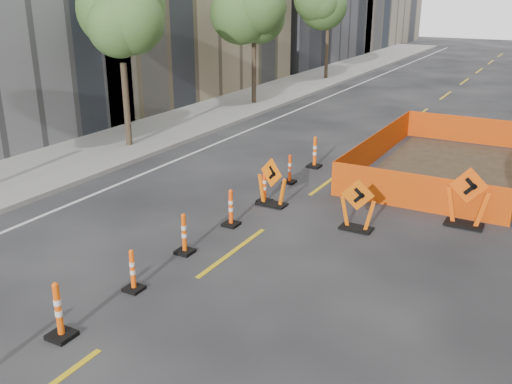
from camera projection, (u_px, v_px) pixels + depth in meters
The scene contains 16 objects.
ground_plane at pixel (119, 336), 10.34m from camera, with size 140.00×140.00×0.00m, color black.
sidewalk_left at pixel (150, 134), 24.30m from camera, with size 4.00×90.00×0.15m, color gray.
tree_l_b at pixel (121, 29), 20.88m from camera, with size 2.80×2.80×5.95m.
tree_l_c at pixel (254, 17), 29.10m from camera, with size 2.80×2.80×5.95m.
tree_l_d at pixel (328, 11), 37.32m from camera, with size 2.80×2.80×5.95m.
channelizer_2 at pixel (58, 310), 10.11m from camera, with size 0.44×0.44×1.12m, color #E85009, non-canonical shape.
channelizer_3 at pixel (133, 270), 11.75m from camera, with size 0.37×0.37×0.94m, color #FF540A, non-canonical shape.
channelizer_4 at pixel (184, 234), 13.39m from camera, with size 0.40×0.40×1.02m, color #E14D09, non-canonical shape.
channelizer_5 at pixel (231, 208), 14.96m from camera, with size 0.40×0.40×1.02m, color #FF4A0A, non-canonical shape.
channelizer_6 at pixel (264, 187), 16.60m from camera, with size 0.39×0.39×0.98m, color #EC4409, non-canonical shape.
channelizer_7 at pixel (290, 169), 18.28m from camera, with size 0.38×0.38×0.95m, color #E73B09, non-canonical shape.
channelizer_8 at pixel (315, 152), 19.85m from camera, with size 0.44×0.44×1.11m, color #FB560A, non-canonical shape.
chevron_sign_left at pixel (272, 182), 16.30m from camera, with size 0.96×0.57×1.43m, color orange, non-canonical shape.
chevron_sign_center at pixel (358, 205), 14.65m from camera, with size 0.93×0.56×1.40m, color #E05B09, non-canonical shape.
chevron_sign_right at pixel (467, 197), 14.83m from camera, with size 1.09×0.65×1.64m, color #FF550A, non-canonical shape.
safety_fence at pixel (448, 155), 19.52m from camera, with size 5.01×8.53×1.07m, color #E0450B, non-canonical shape.
Camera 1 is at (6.48, -6.52, 5.96)m, focal length 40.00 mm.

